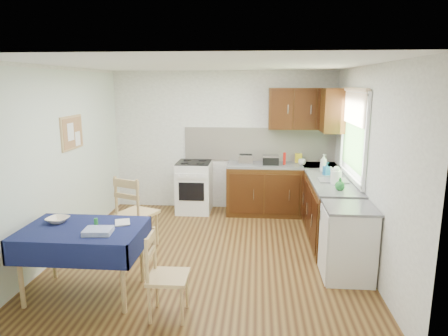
# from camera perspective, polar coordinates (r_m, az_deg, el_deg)

# --- Properties ---
(floor) EXTENTS (4.20, 4.20, 0.00)m
(floor) POSITION_cam_1_polar(r_m,az_deg,el_deg) (5.58, -2.00, -12.06)
(floor) COLOR #472912
(floor) RESTS_ON ground
(ceiling) EXTENTS (4.00, 4.20, 0.02)m
(ceiling) POSITION_cam_1_polar(r_m,az_deg,el_deg) (5.10, -2.21, 14.53)
(ceiling) COLOR white
(ceiling) RESTS_ON wall_back
(wall_back) EXTENTS (4.00, 0.02, 2.50)m
(wall_back) POSITION_cam_1_polar(r_m,az_deg,el_deg) (7.26, -0.10, 3.88)
(wall_back) COLOR silver
(wall_back) RESTS_ON ground
(wall_front) EXTENTS (4.00, 0.02, 2.50)m
(wall_front) POSITION_cam_1_polar(r_m,az_deg,el_deg) (3.19, -6.66, -6.79)
(wall_front) COLOR silver
(wall_front) RESTS_ON ground
(wall_left) EXTENTS (0.02, 4.20, 2.50)m
(wall_left) POSITION_cam_1_polar(r_m,az_deg,el_deg) (5.79, -22.16, 0.91)
(wall_left) COLOR silver
(wall_left) RESTS_ON ground
(wall_right) EXTENTS (0.02, 4.20, 2.50)m
(wall_right) POSITION_cam_1_polar(r_m,az_deg,el_deg) (5.34, 19.72, 0.23)
(wall_right) COLOR silver
(wall_right) RESTS_ON ground
(base_cabinets) EXTENTS (1.90, 2.30, 0.86)m
(base_cabinets) POSITION_cam_1_polar(r_m,az_deg,el_deg) (6.62, 11.08, -4.41)
(base_cabinets) COLOR black
(base_cabinets) RESTS_ON ground
(worktop_back) EXTENTS (1.90, 0.60, 0.04)m
(worktop_back) POSITION_cam_1_polar(r_m,az_deg,el_deg) (7.01, 8.27, 0.40)
(worktop_back) COLOR slate
(worktop_back) RESTS_ON base_cabinets
(worktop_right) EXTENTS (0.60, 1.70, 0.04)m
(worktop_right) POSITION_cam_1_polar(r_m,az_deg,el_deg) (5.97, 15.13, -1.92)
(worktop_right) COLOR slate
(worktop_right) RESTS_ON base_cabinets
(worktop_corner) EXTENTS (0.60, 0.60, 0.04)m
(worktop_corner) POSITION_cam_1_polar(r_m,az_deg,el_deg) (7.08, 13.52, 0.30)
(worktop_corner) COLOR slate
(worktop_corner) RESTS_ON base_cabinets
(splashback) EXTENTS (2.70, 0.02, 0.60)m
(splashback) POSITION_cam_1_polar(r_m,az_deg,el_deg) (7.22, 5.04, 3.39)
(splashback) COLOR white
(splashback) RESTS_ON wall_back
(upper_cabinets) EXTENTS (1.20, 0.85, 0.70)m
(upper_cabinets) POSITION_cam_1_polar(r_m,az_deg,el_deg) (6.93, 12.47, 8.20)
(upper_cabinets) COLOR black
(upper_cabinets) RESTS_ON wall_back
(stove) EXTENTS (0.60, 0.61, 0.92)m
(stove) POSITION_cam_1_polar(r_m,az_deg,el_deg) (7.18, -4.29, -2.68)
(stove) COLOR white
(stove) RESTS_ON ground
(window) EXTENTS (0.04, 1.48, 1.26)m
(window) POSITION_cam_1_polar(r_m,az_deg,el_deg) (5.95, 18.04, 5.39)
(window) COLOR #325C26
(window) RESTS_ON wall_right
(fridge) EXTENTS (0.58, 0.60, 0.89)m
(fridge) POSITION_cam_1_polar(r_m,az_deg,el_deg) (4.98, 17.28, -10.14)
(fridge) COLOR white
(fridge) RESTS_ON ground
(corkboard) EXTENTS (0.04, 0.62, 0.47)m
(corkboard) POSITION_cam_1_polar(r_m,az_deg,el_deg) (5.99, -20.89, 4.74)
(corkboard) COLOR tan
(corkboard) RESTS_ON wall_left
(dining_table) EXTENTS (1.27, 0.86, 0.77)m
(dining_table) POSITION_cam_1_polar(r_m,az_deg,el_deg) (4.59, -19.49, -9.26)
(dining_table) COLOR #0E1138
(dining_table) RESTS_ON ground
(chair_far) EXTENTS (0.61, 0.61, 1.05)m
(chair_far) POSITION_cam_1_polar(r_m,az_deg,el_deg) (5.68, -12.66, -5.94)
(chair_far) COLOR tan
(chair_far) RESTS_ON ground
(chair_near) EXTENTS (0.39, 0.39, 0.87)m
(chair_near) POSITION_cam_1_polar(r_m,az_deg,el_deg) (4.08, -8.61, -14.55)
(chair_near) COLOR tan
(chair_near) RESTS_ON ground
(toaster) EXTENTS (0.25, 0.15, 0.19)m
(toaster) POSITION_cam_1_polar(r_m,az_deg,el_deg) (6.89, 3.12, 1.20)
(toaster) COLOR #B1B0B5
(toaster) RESTS_ON worktop_back
(sandwich_press) EXTENTS (0.27, 0.24, 0.16)m
(sandwich_press) POSITION_cam_1_polar(r_m,az_deg,el_deg) (6.95, 6.68, 1.17)
(sandwich_press) COLOR black
(sandwich_press) RESTS_ON worktop_back
(sauce_bottle) EXTENTS (0.05, 0.05, 0.21)m
(sauce_bottle) POSITION_cam_1_polar(r_m,az_deg,el_deg) (6.95, 8.63, 1.33)
(sauce_bottle) COLOR red
(sauce_bottle) RESTS_ON worktop_back
(yellow_packet) EXTENTS (0.12, 0.09, 0.16)m
(yellow_packet) POSITION_cam_1_polar(r_m,az_deg,el_deg) (7.19, 10.58, 1.40)
(yellow_packet) COLOR yellow
(yellow_packet) RESTS_ON worktop_back
(dish_rack) EXTENTS (0.40, 0.31, 0.19)m
(dish_rack) POSITION_cam_1_polar(r_m,az_deg,el_deg) (5.93, 15.33, -1.61)
(dish_rack) COLOR gray
(dish_rack) RESTS_ON worktop_right
(kettle) EXTENTS (0.15, 0.15, 0.25)m
(kettle) POSITION_cam_1_polar(r_m,az_deg,el_deg) (5.77, 15.72, -1.09)
(kettle) COLOR white
(kettle) RESTS_ON worktop_right
(cup) EXTENTS (0.16, 0.16, 0.10)m
(cup) POSITION_cam_1_polar(r_m,az_deg,el_deg) (6.98, 11.09, 0.84)
(cup) COLOR silver
(cup) RESTS_ON worktop_back
(soap_bottle_a) EXTENTS (0.15, 0.15, 0.28)m
(soap_bottle_a) POSITION_cam_1_polar(r_m,az_deg,el_deg) (6.50, 14.02, 0.69)
(soap_bottle_a) COLOR white
(soap_bottle_a) RESTS_ON worktop_right
(soap_bottle_b) EXTENTS (0.12, 0.12, 0.19)m
(soap_bottle_b) POSITION_cam_1_polar(r_m,az_deg,el_deg) (6.29, 14.44, -0.10)
(soap_bottle_b) COLOR #1D6BAB
(soap_bottle_b) RESTS_ON worktop_right
(soap_bottle_c) EXTENTS (0.13, 0.13, 0.17)m
(soap_bottle_c) POSITION_cam_1_polar(r_m,az_deg,el_deg) (5.45, 16.24, -2.20)
(soap_bottle_c) COLOR #238030
(soap_bottle_c) RESTS_ON worktop_right
(plate_bowl) EXTENTS (0.27, 0.27, 0.06)m
(plate_bowl) POSITION_cam_1_polar(r_m,az_deg,el_deg) (4.81, -22.67, -6.85)
(plate_bowl) COLOR #F4E2C7
(plate_bowl) RESTS_ON dining_table
(book) EXTENTS (0.22, 0.26, 0.02)m
(book) POSITION_cam_1_polar(r_m,az_deg,el_deg) (4.56, -15.31, -7.61)
(book) COLOR white
(book) RESTS_ON dining_table
(spice_jar) EXTENTS (0.04, 0.04, 0.09)m
(spice_jar) POSITION_cam_1_polar(r_m,az_deg,el_deg) (4.54, -17.81, -7.39)
(spice_jar) COLOR #238131
(spice_jar) RESTS_ON dining_table
(tea_towel) EXTENTS (0.30, 0.24, 0.05)m
(tea_towel) POSITION_cam_1_polar(r_m,az_deg,el_deg) (4.33, -17.53, -8.59)
(tea_towel) COLOR #2A479C
(tea_towel) RESTS_ON dining_table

